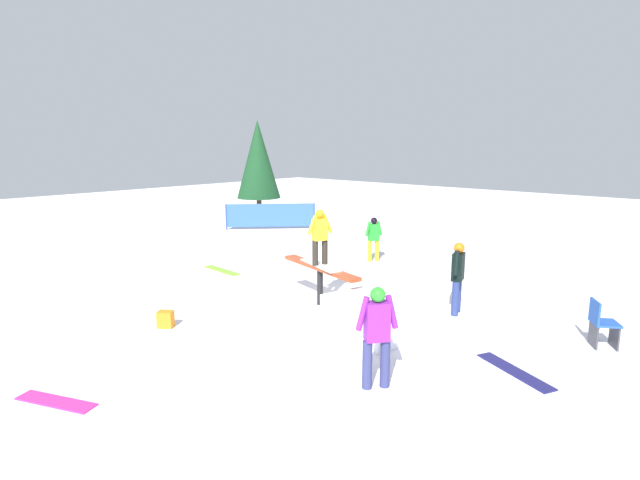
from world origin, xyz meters
The scene contains 14 objects.
ground_plane centered at (0.00, 0.00, 0.00)m, with size 60.00×60.00×0.00m, color white.
rail_feature centered at (0.00, 0.00, 0.78)m, with size 2.66×0.90×0.92m.
snow_kicker_ramp centered at (-1.93, 0.47, 0.33)m, with size 1.80×1.50×0.65m, color white.
main_rider_on_rail centered at (0.00, 0.00, 1.54)m, with size 1.46×0.74×1.30m.
bystander_green centered at (1.59, -4.30, 0.78)m, with size 0.36×0.54×1.39m.
bystander_purple centered at (-3.29, 2.39, 0.90)m, with size 0.48×0.58×1.60m.
bystander_black centered at (-2.64, -1.52, 0.89)m, with size 0.31×0.66×1.59m.
loose_snowboard_navy centered at (-4.69, 0.46, 0.01)m, with size 1.49×0.28×0.02m, color navy.
loose_snowboard_magenta centered at (-0.11, 5.85, 0.01)m, with size 1.28×0.28×0.02m, color #D82B92.
loose_snowboard_lime centered at (4.18, -0.37, 0.01)m, with size 1.51×0.28×0.02m, color #8ADE31.
folding_chair centered at (-5.46, -1.62, 0.41)m, with size 0.61×0.61×0.88m.
backpack_on_snow centered at (1.36, 3.17, 0.17)m, with size 0.30×0.22×0.34m, color orange.
safety_fence centered at (8.37, -6.17, 0.60)m, with size 2.65×2.80×1.10m.
pine_tree_far centered at (10.90, -7.76, 2.88)m, with size 2.08×2.08×4.74m.
Camera 1 is at (-7.36, 8.24, 3.70)m, focal length 28.00 mm.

